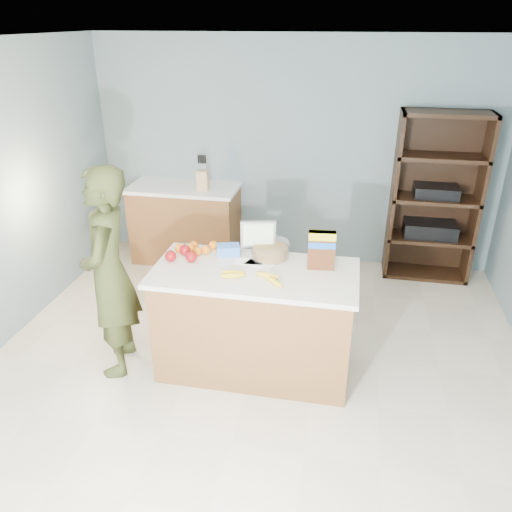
% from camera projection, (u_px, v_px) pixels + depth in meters
% --- Properties ---
extents(floor, '(4.50, 5.00, 0.02)m').
position_uv_depth(floor, '(247.00, 390.00, 3.90)').
color(floor, beige).
rests_on(floor, ground).
extents(walls, '(4.52, 5.02, 2.51)m').
position_uv_depth(walls, '(246.00, 187.00, 3.18)').
color(walls, slate).
rests_on(walls, ground).
extents(counter_peninsula, '(1.56, 0.76, 0.90)m').
position_uv_depth(counter_peninsula, '(255.00, 325.00, 3.98)').
color(counter_peninsula, brown).
rests_on(counter_peninsula, ground).
extents(back_cabinet, '(1.24, 0.62, 0.90)m').
position_uv_depth(back_cabinet, '(186.00, 223.00, 5.86)').
color(back_cabinet, brown).
rests_on(back_cabinet, ground).
extents(shelving_unit, '(0.90, 0.40, 1.80)m').
position_uv_depth(shelving_unit, '(434.00, 200.00, 5.33)').
color(shelving_unit, black).
rests_on(shelving_unit, ground).
extents(person, '(0.55, 0.70, 1.70)m').
position_uv_depth(person, '(109.00, 274.00, 3.83)').
color(person, '#323818').
rests_on(person, ground).
extents(knife_block, '(0.12, 0.10, 0.31)m').
position_uv_depth(knife_block, '(203.00, 179.00, 5.49)').
color(knife_block, tan).
rests_on(knife_block, back_cabinet).
extents(envelopes, '(0.32, 0.19, 0.00)m').
position_uv_depth(envelopes, '(254.00, 263.00, 3.89)').
color(envelopes, white).
rests_on(envelopes, counter_peninsula).
extents(bananas, '(0.49, 0.20, 0.04)m').
position_uv_depth(bananas, '(252.00, 276.00, 3.65)').
color(bananas, yellow).
rests_on(bananas, counter_peninsula).
extents(apples, '(0.25, 0.22, 0.09)m').
position_uv_depth(apples, '(182.00, 254.00, 3.93)').
color(apples, maroon).
rests_on(apples, counter_peninsula).
extents(oranges, '(0.33, 0.21, 0.07)m').
position_uv_depth(oranges, '(195.00, 248.00, 4.05)').
color(oranges, orange).
rests_on(oranges, counter_peninsula).
extents(blue_carton, '(0.21, 0.17, 0.08)m').
position_uv_depth(blue_carton, '(228.00, 250.00, 4.02)').
color(blue_carton, blue).
rests_on(blue_carton, counter_peninsula).
extents(salad_bowl, '(0.30, 0.30, 0.13)m').
position_uv_depth(salad_bowl, '(270.00, 251.00, 3.96)').
color(salad_bowl, '#267219').
rests_on(salad_bowl, counter_peninsula).
extents(tv, '(0.28, 0.12, 0.28)m').
position_uv_depth(tv, '(258.00, 235.00, 3.98)').
color(tv, silver).
rests_on(tv, counter_peninsula).
extents(cereal_box, '(0.21, 0.09, 0.30)m').
position_uv_depth(cereal_box, '(322.00, 247.00, 3.73)').
color(cereal_box, '#592B14').
rests_on(cereal_box, counter_peninsula).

